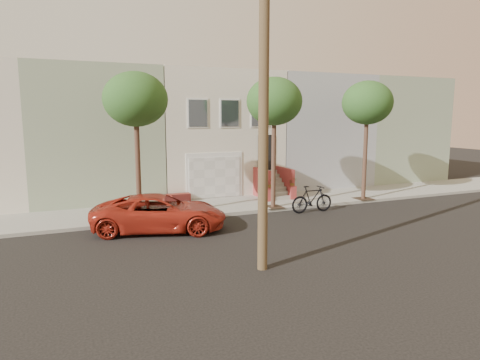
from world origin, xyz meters
name	(u,v)px	position (x,y,z in m)	size (l,w,h in m)	color
ground	(295,232)	(0.00, 0.00, 0.00)	(90.00, 90.00, 0.00)	black
sidewalk	(243,204)	(0.00, 5.35, 0.07)	(40.00, 3.70, 0.15)	gray
house_row	(207,131)	(0.00, 11.19, 3.64)	(33.10, 11.70, 7.00)	#B8AD9D
tree_left	(136,100)	(-5.50, 3.90, 5.26)	(2.70, 2.57, 6.30)	#2D2116
tree_mid	(274,102)	(1.00, 3.90, 5.26)	(2.70, 2.57, 6.30)	#2D2116
tree_right	(367,104)	(6.50, 3.90, 5.26)	(2.70, 2.57, 6.30)	#2D2116
pickup_truck	(160,213)	(-4.94, 2.29, 0.74)	(2.45, 5.32, 1.48)	#A02416
motorcycle	(312,199)	(2.49, 2.71, 0.66)	(0.62, 2.19, 1.31)	black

